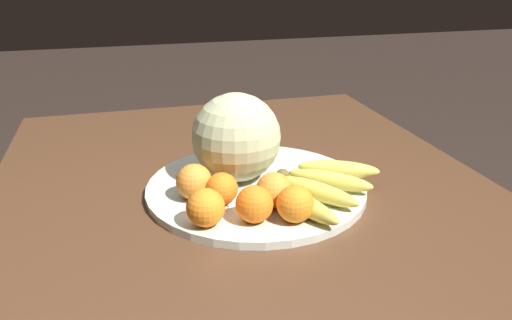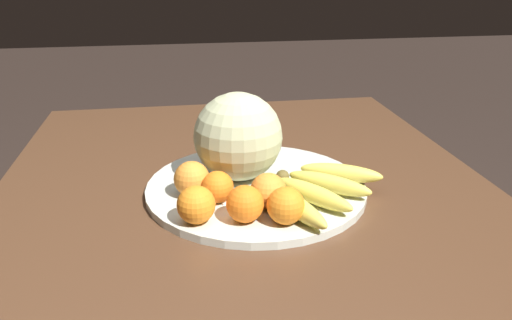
# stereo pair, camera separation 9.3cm
# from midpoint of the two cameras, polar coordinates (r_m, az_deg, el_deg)

# --- Properties ---
(kitchen_table) EXTENTS (1.25, 0.97, 0.70)m
(kitchen_table) POSITION_cam_midpoint_polar(r_m,az_deg,el_deg) (0.99, 1.95, -8.95)
(kitchen_table) COLOR #4C301E
(kitchen_table) RESTS_ON ground_plane
(fruit_bowl) EXTENTS (0.42, 0.42, 0.01)m
(fruit_bowl) POSITION_cam_midpoint_polar(r_m,az_deg,el_deg) (0.95, 2.80, -3.21)
(fruit_bowl) COLOR beige
(fruit_bowl) RESTS_ON kitchen_table
(melon) EXTENTS (0.17, 0.17, 0.17)m
(melon) POSITION_cam_midpoint_polar(r_m,az_deg,el_deg) (0.95, 0.74, 2.64)
(melon) COLOR #B2B789
(melon) RESTS_ON fruit_bowl
(banana_bunch) EXTENTS (0.25, 0.25, 0.03)m
(banana_bunch) POSITION_cam_midpoint_polar(r_m,az_deg,el_deg) (0.90, 10.07, -3.32)
(banana_bunch) COLOR brown
(banana_bunch) RESTS_ON fruit_bowl
(orange_front_left) EXTENTS (0.06, 0.06, 0.06)m
(orange_front_left) POSITION_cam_midpoint_polar(r_m,az_deg,el_deg) (0.85, 4.52, -3.60)
(orange_front_left) COLOR orange
(orange_front_left) RESTS_ON fruit_bowl
(orange_front_right) EXTENTS (0.06, 0.06, 0.06)m
(orange_front_right) POSITION_cam_midpoint_polar(r_m,az_deg,el_deg) (0.90, -4.43, -2.23)
(orange_front_right) COLOR orange
(orange_front_right) RESTS_ON fruit_bowl
(orange_mid_center) EXTENTS (0.06, 0.06, 0.06)m
(orange_mid_center) POSITION_cam_midpoint_polar(r_m,az_deg,el_deg) (0.81, -3.59, -5.21)
(orange_mid_center) COLOR orange
(orange_mid_center) RESTS_ON fruit_bowl
(orange_back_left) EXTENTS (0.06, 0.06, 0.06)m
(orange_back_left) POSITION_cam_midpoint_polar(r_m,az_deg,el_deg) (0.81, 6.73, -5.30)
(orange_back_left) COLOR orange
(orange_back_left) RESTS_ON fruit_bowl
(orange_back_right) EXTENTS (0.06, 0.06, 0.06)m
(orange_back_right) POSITION_cam_midpoint_polar(r_m,az_deg,el_deg) (0.87, -1.39, -3.16)
(orange_back_right) COLOR orange
(orange_back_right) RESTS_ON fruit_bowl
(orange_top_small) EXTENTS (0.06, 0.06, 0.06)m
(orange_top_small) POSITION_cam_midpoint_polar(r_m,az_deg,el_deg) (0.81, 2.02, -5.11)
(orange_top_small) COLOR orange
(orange_top_small) RESTS_ON fruit_bowl
(produce_tag) EXTENTS (0.08, 0.05, 0.00)m
(produce_tag) POSITION_cam_midpoint_polar(r_m,az_deg,el_deg) (0.91, -0.93, -4.01)
(produce_tag) COLOR white
(produce_tag) RESTS_ON fruit_bowl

